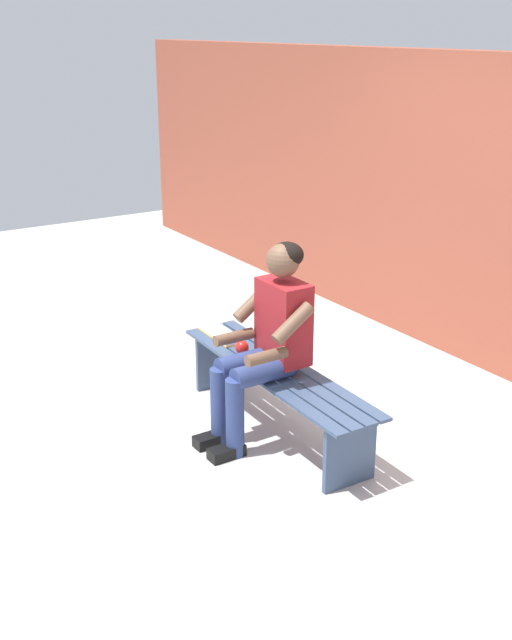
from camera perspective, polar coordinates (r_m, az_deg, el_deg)
name	(u,v)px	position (r m, az deg, el deg)	size (l,w,h in m)	color
ground_plane	(66,407)	(5.54, -13.53, -6.09)	(10.00, 7.00, 0.04)	beige
brick_wall	(452,205)	(6.24, 13.89, 8.00)	(9.50, 0.24, 2.24)	#9E4C38
bench_near	(276,383)	(4.92, 1.47, -4.54)	(1.76, 0.43, 0.42)	#384C6B
person_seated	(267,337)	(4.71, 0.80, -1.20)	(0.50, 0.69, 1.23)	maroon
apple	(242,347)	(5.08, -1.01, -1.98)	(0.09, 0.09, 0.09)	red
book_open	(221,335)	(5.38, -2.51, -1.05)	(0.42, 0.17, 0.02)	white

